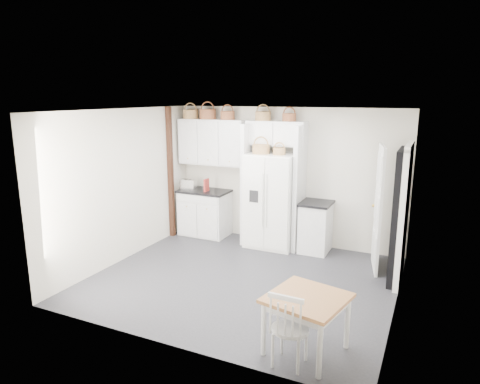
% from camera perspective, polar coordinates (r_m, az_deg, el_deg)
% --- Properties ---
extents(floor, '(4.50, 4.50, 0.00)m').
position_cam_1_polar(floor, '(6.83, 0.38, -11.55)').
color(floor, '#28272F').
rests_on(floor, ground).
extents(ceiling, '(4.50, 4.50, 0.00)m').
position_cam_1_polar(ceiling, '(6.23, 0.41, 10.81)').
color(ceiling, white).
rests_on(ceiling, wall_back).
extents(wall_back, '(4.50, 0.00, 4.50)m').
position_cam_1_polar(wall_back, '(8.23, 6.19, 2.11)').
color(wall_back, beige).
rests_on(wall_back, floor).
extents(wall_left, '(0.00, 4.00, 4.00)m').
position_cam_1_polar(wall_left, '(7.59, -15.25, 0.83)').
color(wall_left, beige).
rests_on(wall_left, floor).
extents(wall_right, '(0.00, 4.00, 4.00)m').
position_cam_1_polar(wall_right, '(5.87, 20.83, -3.02)').
color(wall_right, beige).
rests_on(wall_right, floor).
extents(refrigerator, '(0.91, 0.74, 1.77)m').
position_cam_1_polar(refrigerator, '(8.05, 4.32, -1.12)').
color(refrigerator, white).
rests_on(refrigerator, floor).
extents(base_cab_left, '(0.97, 0.61, 0.89)m').
position_cam_1_polar(base_cab_left, '(8.81, -4.70, -2.85)').
color(base_cab_left, silver).
rests_on(base_cab_left, floor).
extents(base_cab_right, '(0.51, 0.61, 0.89)m').
position_cam_1_polar(base_cab_right, '(7.96, 10.04, -4.72)').
color(base_cab_right, silver).
rests_on(base_cab_right, floor).
extents(dining_table, '(0.95, 0.95, 0.67)m').
position_cam_1_polar(dining_table, '(5.02, 8.81, -17.00)').
color(dining_table, '#9E572E').
rests_on(dining_table, floor).
extents(windsor_chair, '(0.41, 0.37, 0.82)m').
position_cam_1_polar(windsor_chair, '(4.76, 6.71, -17.71)').
color(windsor_chair, silver).
rests_on(windsor_chair, floor).
extents(counter_left, '(1.01, 0.65, 0.04)m').
position_cam_1_polar(counter_left, '(8.69, -4.76, 0.12)').
color(counter_left, black).
rests_on(counter_left, base_cab_left).
extents(counter_right, '(0.55, 0.65, 0.04)m').
position_cam_1_polar(counter_right, '(7.84, 10.17, -1.48)').
color(counter_right, black).
rests_on(counter_right, base_cab_right).
extents(toaster, '(0.32, 0.20, 0.21)m').
position_cam_1_polar(toaster, '(8.76, -6.89, 1.00)').
color(toaster, silver).
rests_on(toaster, counter_left).
extents(cookbook_red, '(0.04, 0.17, 0.25)m').
position_cam_1_polar(cookbook_red, '(8.55, -4.50, 0.92)').
color(cookbook_red, '#A22C27').
rests_on(cookbook_red, counter_left).
extents(cookbook_cream, '(0.04, 0.16, 0.24)m').
position_cam_1_polar(cookbook_cream, '(8.55, -4.55, 0.87)').
color(cookbook_cream, beige).
rests_on(cookbook_cream, counter_left).
extents(basket_upper_a, '(0.31, 0.31, 0.18)m').
position_cam_1_polar(basket_upper_a, '(8.79, -6.61, 10.26)').
color(basket_upper_a, brown).
rests_on(basket_upper_a, upper_cabinet).
extents(basket_upper_b, '(0.33, 0.33, 0.19)m').
position_cam_1_polar(basket_upper_b, '(8.59, -4.32, 10.31)').
color(basket_upper_b, brown).
rests_on(basket_upper_b, upper_cabinet).
extents(basket_upper_c, '(0.28, 0.28, 0.16)m').
position_cam_1_polar(basket_upper_c, '(8.38, -1.67, 10.17)').
color(basket_upper_c, brown).
rests_on(basket_upper_c, upper_cabinet).
extents(basket_bridge_a, '(0.30, 0.30, 0.17)m').
position_cam_1_polar(basket_bridge_a, '(8.08, 3.09, 10.07)').
color(basket_bridge_a, brown).
rests_on(basket_bridge_a, bridge_cabinet).
extents(basket_bridge_b, '(0.25, 0.25, 0.14)m').
position_cam_1_polar(basket_bridge_b, '(7.91, 6.57, 9.87)').
color(basket_bridge_b, brown).
rests_on(basket_bridge_b, bridge_cabinet).
extents(basket_fridge_a, '(0.32, 0.32, 0.17)m').
position_cam_1_polar(basket_fridge_a, '(7.85, 2.81, 5.75)').
color(basket_fridge_a, brown).
rests_on(basket_fridge_a, refrigerator).
extents(basket_fridge_b, '(0.23, 0.23, 0.12)m').
position_cam_1_polar(basket_fridge_b, '(7.73, 5.25, 5.41)').
color(basket_fridge_b, brown).
rests_on(basket_fridge_b, refrigerator).
extents(upper_cabinet, '(1.40, 0.34, 0.90)m').
position_cam_1_polar(upper_cabinet, '(8.58, -3.68, 6.65)').
color(upper_cabinet, silver).
rests_on(upper_cabinet, wall_back).
extents(bridge_cabinet, '(1.12, 0.34, 0.45)m').
position_cam_1_polar(bridge_cabinet, '(8.00, 4.91, 7.80)').
color(bridge_cabinet, silver).
rests_on(bridge_cabinet, wall_back).
extents(fridge_panel_left, '(0.08, 0.60, 2.30)m').
position_cam_1_polar(fridge_panel_left, '(8.21, 1.12, 1.10)').
color(fridge_panel_left, silver).
rests_on(fridge_panel_left, floor).
extents(fridge_panel_right, '(0.08, 0.60, 2.30)m').
position_cam_1_polar(fridge_panel_right, '(7.87, 7.94, 0.45)').
color(fridge_panel_right, silver).
rests_on(fridge_panel_right, floor).
extents(trim_post, '(0.09, 0.09, 2.60)m').
position_cam_1_polar(trim_post, '(8.62, -9.24, 2.51)').
color(trim_post, black).
rests_on(trim_post, floor).
extents(doorway_void, '(0.18, 0.85, 2.05)m').
position_cam_1_polar(doorway_void, '(6.91, 20.56, -3.06)').
color(doorway_void, black).
rests_on(doorway_void, floor).
extents(door_slab, '(0.21, 0.79, 2.05)m').
position_cam_1_polar(door_slab, '(7.26, 17.96, -2.11)').
color(door_slab, white).
rests_on(door_slab, floor).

